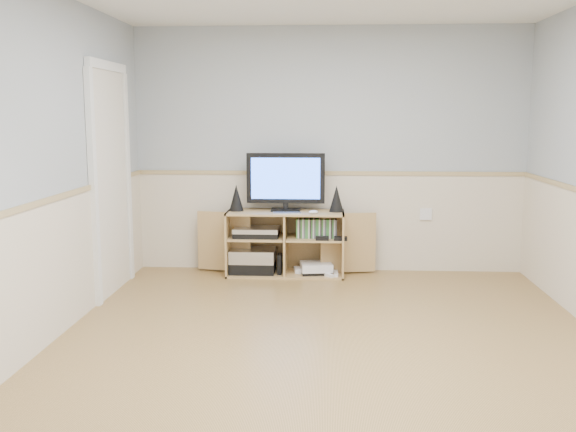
% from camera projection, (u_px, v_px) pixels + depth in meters
% --- Properties ---
extents(room, '(4.04, 4.54, 2.54)m').
position_uv_depth(room, '(322.00, 172.00, 4.49)').
color(room, '#AD864D').
rests_on(room, ground).
extents(media_cabinet, '(1.84, 0.44, 0.65)m').
position_uv_depth(media_cabinet, '(286.00, 241.00, 6.56)').
color(media_cabinet, tan).
rests_on(media_cabinet, floor).
extents(monitor, '(0.79, 0.18, 0.58)m').
position_uv_depth(monitor, '(286.00, 180.00, 6.45)').
color(monitor, black).
rests_on(monitor, media_cabinet).
extents(speaker_left, '(0.14, 0.14, 0.27)m').
position_uv_depth(speaker_left, '(236.00, 198.00, 6.48)').
color(speaker_left, black).
rests_on(speaker_left, media_cabinet).
extents(speaker_right, '(0.14, 0.14, 0.26)m').
position_uv_depth(speaker_right, '(336.00, 199.00, 6.42)').
color(speaker_right, black).
rests_on(speaker_right, media_cabinet).
extents(keyboard, '(0.29, 0.13, 0.01)m').
position_uv_depth(keyboard, '(287.00, 213.00, 6.31)').
color(keyboard, silver).
rests_on(keyboard, media_cabinet).
extents(mouse, '(0.11, 0.10, 0.04)m').
position_uv_depth(mouse, '(313.00, 212.00, 6.30)').
color(mouse, white).
rests_on(mouse, media_cabinet).
extents(av_components, '(0.53, 0.34, 0.47)m').
position_uv_depth(av_components, '(254.00, 253.00, 6.54)').
color(av_components, black).
rests_on(av_components, media_cabinet).
extents(game_consoles, '(0.46, 0.30, 0.11)m').
position_uv_depth(game_consoles, '(315.00, 268.00, 6.51)').
color(game_consoles, white).
rests_on(game_consoles, media_cabinet).
extents(game_cases, '(0.40, 0.14, 0.19)m').
position_uv_depth(game_cases, '(316.00, 228.00, 6.44)').
color(game_cases, '#3F8C3F').
rests_on(game_cases, media_cabinet).
extents(wall_outlet, '(0.12, 0.03, 0.12)m').
position_uv_depth(wall_outlet, '(426.00, 214.00, 6.61)').
color(wall_outlet, white).
rests_on(wall_outlet, wall_back).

